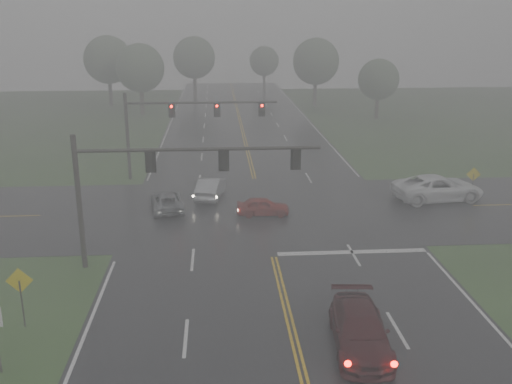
{
  "coord_description": "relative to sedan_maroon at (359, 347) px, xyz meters",
  "views": [
    {
      "loc": [
        -3.04,
        -15.03,
        12.86
      ],
      "look_at": [
        -0.86,
        16.0,
        3.22
      ],
      "focal_mm": 40.0,
      "sensor_mm": 36.0,
      "label": 1
    }
  ],
  "objects": [
    {
      "name": "sign_diamond_west",
      "position": [
        -14.03,
        2.61,
        1.85
      ],
      "size": [
        1.14,
        0.1,
        2.74
      ],
      "rotation": [
        0.0,
        0.0,
        0.01
      ],
      "color": "black",
      "rests_on": "ground"
    },
    {
      "name": "cross_street",
      "position": [
        -2.55,
        17.14,
        0.0
      ],
      "size": [
        120.0,
        14.0,
        0.02
      ],
      "primitive_type": "cube",
      "color": "black",
      "rests_on": "ground"
    },
    {
      "name": "stop_bar",
      "position": [
        1.95,
        9.54,
        0.0
      ],
      "size": [
        8.5,
        0.5,
        0.01
      ],
      "primitive_type": "cube",
      "color": "silver",
      "rests_on": "ground"
    },
    {
      "name": "tree_ne_a",
      "position": [
        9.04,
        63.94,
        6.51
      ],
      "size": [
        6.74,
        6.74,
        9.9
      ],
      "color": "#382F24",
      "rests_on": "ground"
    },
    {
      "name": "tree_nw_a",
      "position": [
        -15.57,
        58.24,
        6.21
      ],
      "size": [
        6.43,
        6.43,
        9.45
      ],
      "color": "#382F24",
      "rests_on": "ground"
    },
    {
      "name": "sign_diamond_east",
      "position": [
        12.81,
        18.42,
        1.66
      ],
      "size": [
        1.02,
        0.15,
        2.46
      ],
      "rotation": [
        0.0,
        0.0,
        -0.11
      ],
      "color": "black",
      "rests_on": "ground"
    },
    {
      "name": "sedan_silver",
      "position": [
        -6.11,
        20.38,
        0.0
      ],
      "size": [
        2.41,
        4.78,
        1.5
      ],
      "primitive_type": "imported",
      "rotation": [
        0.0,
        0.0,
        2.96
      ],
      "color": "#989A9F",
      "rests_on": "ground"
    },
    {
      "name": "car_grey",
      "position": [
        -9.1,
        17.77,
        0.0
      ],
      "size": [
        2.76,
        4.73,
        1.24
      ],
      "primitive_type": "imported",
      "rotation": [
        0.0,
        0.0,
        3.31
      ],
      "color": "slate",
      "rests_on": "ground"
    },
    {
      "name": "signal_gantry_far",
      "position": [
        -9.01,
        25.87,
        4.95
      ],
      "size": [
        12.21,
        0.36,
        7.06
      ],
      "color": "black",
      "rests_on": "ground"
    },
    {
      "name": "signal_gantry_near",
      "position": [
        -8.89,
        8.64,
        5.05
      ],
      "size": [
        12.65,
        0.31,
        7.2
      ],
      "color": "black",
      "rests_on": "ground"
    },
    {
      "name": "main_road",
      "position": [
        -2.55,
        15.14,
        0.0
      ],
      "size": [
        18.0,
        160.0,
        0.02
      ],
      "primitive_type": "cube",
      "color": "black",
      "rests_on": "ground"
    },
    {
      "name": "tree_nw_b",
      "position": [
        -21.14,
        66.27,
        6.73
      ],
      "size": [
        6.97,
        6.97,
        10.23
      ],
      "color": "#382F24",
      "rests_on": "ground"
    },
    {
      "name": "pickup_white",
      "position": [
        10.37,
        18.65,
        0.0
      ],
      "size": [
        6.85,
        3.82,
        1.81
      ],
      "primitive_type": "imported",
      "rotation": [
        0.0,
        0.0,
        1.7
      ],
      "color": "white",
      "rests_on": "ground"
    },
    {
      "name": "sedan_maroon",
      "position": [
        0.0,
        0.0,
        0.0
      ],
      "size": [
        2.61,
        5.46,
        1.54
      ],
      "primitive_type": "imported",
      "rotation": [
        0.0,
        0.0,
        -0.09
      ],
      "color": "#35090D",
      "rests_on": "ground"
    },
    {
      "name": "tree_n_mid",
      "position": [
        -8.92,
        73.7,
        6.47
      ],
      "size": [
        6.7,
        6.7,
        9.83
      ],
      "color": "#382F24",
      "rests_on": "ground"
    },
    {
      "name": "sedan_red",
      "position": [
        -2.58,
        16.23,
        0.0
      ],
      "size": [
        3.59,
        1.52,
        1.21
      ],
      "primitive_type": "imported",
      "rotation": [
        0.0,
        0.0,
        1.54
      ],
      "color": "maroon",
      "rests_on": "ground"
    },
    {
      "name": "tree_e_near",
      "position": [
        15.26,
        52.74,
        5.05
      ],
      "size": [
        5.24,
        5.24,
        7.69
      ],
      "color": "#382F24",
      "rests_on": "ground"
    },
    {
      "name": "tree_n_far",
      "position": [
        3.21,
        84.16,
        5.09
      ],
      "size": [
        5.27,
        5.27,
        7.74
      ],
      "color": "#382F24",
      "rests_on": "ground"
    }
  ]
}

